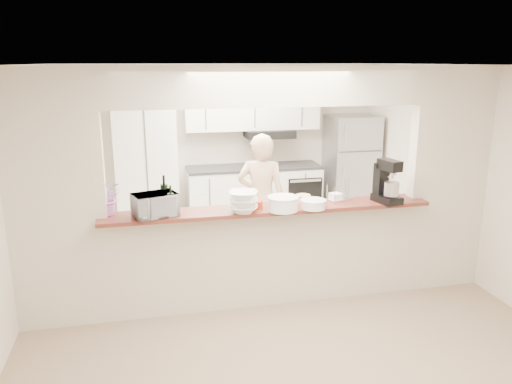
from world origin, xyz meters
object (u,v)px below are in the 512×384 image
object	(u,v)px
toaster_oven	(155,205)
stand_mixer	(387,183)
refrigerator	(350,168)
person	(261,201)

from	to	relation	value
toaster_oven	stand_mixer	bearing A→B (deg)	-19.20
refrigerator	toaster_oven	world-z (taller)	refrigerator
refrigerator	toaster_oven	bearing A→B (deg)	-139.33
stand_mixer	refrigerator	bearing A→B (deg)	73.90
refrigerator	toaster_oven	distance (m)	4.23
refrigerator	stand_mixer	size ratio (longest dim) A/B	3.71
toaster_oven	refrigerator	bearing A→B (deg)	22.31
stand_mixer	person	xyz separation A→B (m)	(-1.07, 1.21, -0.46)
refrigerator	stand_mixer	xyz separation A→B (m)	(-0.80, -2.78, 0.45)
refrigerator	stand_mixer	world-z (taller)	refrigerator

